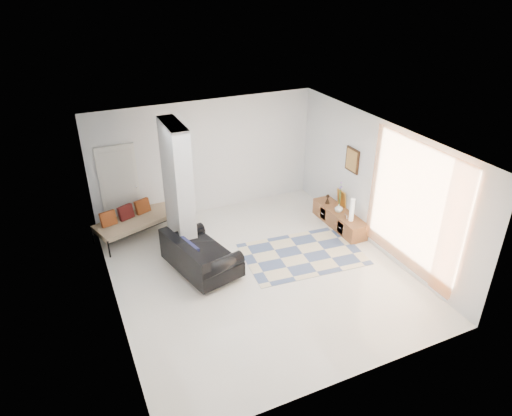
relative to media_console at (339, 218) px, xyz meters
name	(u,v)px	position (x,y,z in m)	size (l,w,h in m)	color
floor	(258,272)	(-2.52, -0.90, -0.21)	(6.00, 6.00, 0.00)	silver
ceiling	(259,140)	(-2.52, -0.90, 2.59)	(6.00, 6.00, 0.00)	white
wall_back	(206,158)	(-2.52, 2.10, 1.19)	(6.00, 6.00, 0.00)	silver
wall_front	(352,307)	(-2.52, -3.90, 1.19)	(6.00, 6.00, 0.00)	silver
wall_left	(108,244)	(-5.27, -0.90, 1.19)	(6.00, 6.00, 0.00)	silver
wall_right	(377,186)	(0.23, -0.90, 1.19)	(6.00, 6.00, 0.00)	silver
partition_column	(178,188)	(-3.62, 0.70, 1.19)	(0.35, 1.20, 2.80)	silver
hallway_door	(120,188)	(-4.62, 2.06, 0.81)	(0.85, 0.06, 2.04)	silver
curtain	(413,208)	(0.15, -2.05, 1.24)	(2.55, 2.55, 0.00)	#FF8D43
wall_art	(352,160)	(0.20, 0.00, 1.44)	(0.04, 0.45, 0.55)	#331C0D
media_console	(339,218)	(0.00, 0.00, 0.00)	(0.45, 1.67, 0.80)	brown
loveseat	(199,256)	(-3.58, -0.36, 0.15)	(1.34, 1.84, 0.76)	silver
daybed	(135,220)	(-4.45, 1.56, 0.21)	(1.99, 1.33, 0.77)	black
area_rug	(303,254)	(-1.38, -0.70, -0.20)	(2.49, 1.66, 0.01)	beige
cylinder_lamp	(352,210)	(-0.02, -0.47, 0.47)	(0.10, 0.10, 0.54)	silver
bronze_figurine	(328,199)	(-0.05, 0.47, 0.31)	(0.11, 0.11, 0.23)	black
vase	(339,208)	(-0.05, -0.01, 0.29)	(0.19, 0.19, 0.20)	white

